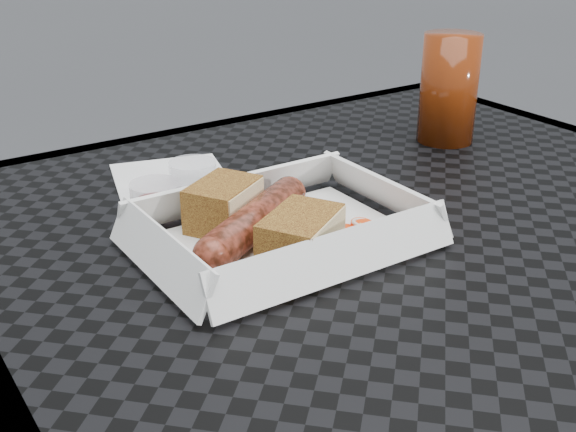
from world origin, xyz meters
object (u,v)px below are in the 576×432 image
object	(u,v)px
patio_table	(405,294)
food_tray	(282,241)
bratwurst	(254,221)
drink_glass	(449,89)

from	to	relation	value
patio_table	food_tray	world-z (taller)	food_tray
patio_table	bratwurst	bearing A→B (deg)	159.95
patio_table	bratwurst	size ratio (longest dim) A/B	5.10
food_tray	drink_glass	distance (m)	0.36
bratwurst	drink_glass	size ratio (longest dim) A/B	1.18
drink_glass	bratwurst	bearing A→B (deg)	-162.04
food_tray	drink_glass	world-z (taller)	drink_glass
patio_table	drink_glass	xyz separation A→B (m)	(0.21, 0.16, 0.14)
patio_table	drink_glass	size ratio (longest dim) A/B	6.02
food_tray	bratwurst	xyz separation A→B (m)	(-0.02, 0.01, 0.02)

